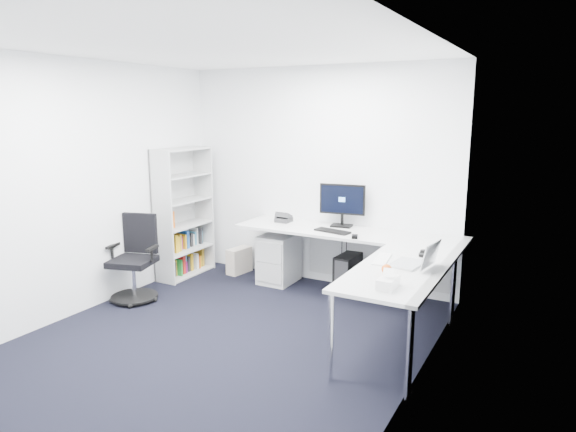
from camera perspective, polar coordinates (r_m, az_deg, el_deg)
The scene contains 21 objects.
ground at distance 5.07m, azimuth -7.39°, elevation -13.68°, with size 4.20×4.20×0.00m, color black.
ceiling at distance 4.62m, azimuth -8.30°, elevation 18.22°, with size 4.20×4.20×0.00m, color white.
wall_back at distance 6.45m, azimuth 3.30°, elevation 4.39°, with size 3.60×0.02×2.70m, color white.
wall_left at distance 5.90m, azimuth -22.09°, elevation 2.87°, with size 0.02×4.20×2.70m, color white.
wall_right at distance 3.89m, azimuth 14.10°, elevation -0.74°, with size 0.02×4.20×2.70m, color white.
l_desk at distance 5.81m, azimuth 5.15°, elevation -6.14°, with size 2.68×1.50×0.78m, color silver, non-canonical shape.
drawer_pedestal at distance 6.57m, azimuth -1.03°, elevation -4.72°, with size 0.40×0.50×0.62m, color silver.
bookshelf at distance 6.86m, azimuth -11.50°, elevation 0.36°, with size 0.33×0.85×1.69m, color #B3B6B6, non-canonical shape.
task_chair at distance 6.15m, azimuth -16.92°, elevation -4.61°, with size 0.55×0.55×0.99m, color black, non-canonical shape.
black_pc_tower at distance 6.32m, azimuth 6.75°, elevation -6.26°, with size 0.21×0.47×0.46m, color black.
beige_pc_tower at distance 7.00m, azimuth -5.44°, elevation -4.94°, with size 0.16×0.36×0.34m, color beige.
power_strip at distance 6.29m, azimuth 10.65°, elevation -8.50°, with size 0.31×0.05×0.04m, color white.
monitor at distance 6.19m, azimuth 6.02°, elevation 1.23°, with size 0.56×0.18×0.53m, color black, non-canonical shape.
black_keyboard at distance 5.95m, azimuth 4.96°, elevation -1.69°, with size 0.43×0.15×0.02m, color black.
mouse at distance 5.69m, azimuth 7.43°, elevation -2.29°, with size 0.06×0.11×0.03m, color black.
desk_phone at distance 6.46m, azimuth -0.48°, elevation -0.12°, with size 0.18×0.18×0.12m, color #2D2D30, non-canonical shape.
laptop at distance 4.78m, azimuth 13.14°, elevation -3.85°, with size 0.36×0.35×0.25m, color silver, non-canonical shape.
white_keyboard at distance 4.92m, azimuth 10.41°, elevation -4.73°, with size 0.12×0.42×0.01m, color white.
headphones at distance 5.17m, azimuth 14.84°, elevation -3.92°, with size 0.12×0.19×0.05m, color black, non-canonical shape.
orange_fruit at distance 4.49m, azimuth 10.90°, elevation -5.84°, with size 0.09×0.09×0.09m, color #E05713.
tissue_box at distance 4.17m, azimuth 11.07°, elevation -7.27°, with size 0.13×0.24×0.08m, color white.
Camera 1 is at (2.73, -3.69, 2.16)m, focal length 32.00 mm.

